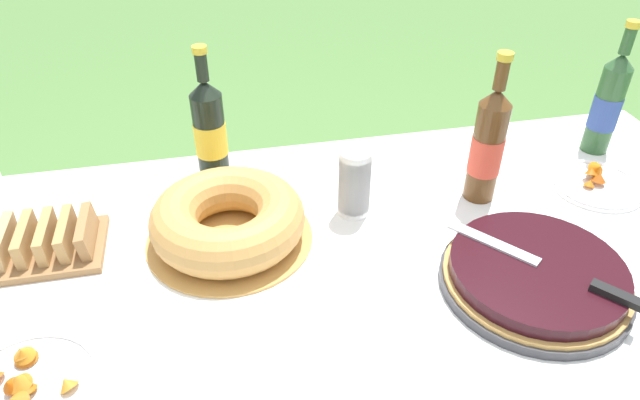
{
  "coord_description": "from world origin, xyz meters",
  "views": [
    {
      "loc": [
        -0.29,
        -0.87,
        1.5
      ],
      "look_at": [
        -0.08,
        0.12,
        0.77
      ],
      "focal_mm": 32.0,
      "sensor_mm": 36.0,
      "label": 1
    }
  ],
  "objects_px": {
    "juice_bottle_red": "(210,130)",
    "snack_plate_left": "(23,388)",
    "snack_plate_near": "(597,183)",
    "cup_stack": "(356,183)",
    "cider_bottle_amber": "(488,146)",
    "berry_tart": "(535,276)",
    "bread_board": "(38,243)",
    "serving_knife": "(555,269)",
    "cider_bottle_green": "(608,104)",
    "bundt_cake": "(228,220)"
  },
  "relations": [
    {
      "from": "cider_bottle_green",
      "to": "juice_bottle_red",
      "type": "relative_size",
      "value": 1.04
    },
    {
      "from": "cup_stack",
      "to": "cider_bottle_amber",
      "type": "height_order",
      "value": "cider_bottle_amber"
    },
    {
      "from": "snack_plate_near",
      "to": "bread_board",
      "type": "xyz_separation_m",
      "value": [
        -1.28,
        0.02,
        0.02
      ]
    },
    {
      "from": "serving_knife",
      "to": "snack_plate_left",
      "type": "relative_size",
      "value": 1.3
    },
    {
      "from": "snack_plate_near",
      "to": "berry_tart",
      "type": "bearing_deg",
      "value": -138.9
    },
    {
      "from": "bundt_cake",
      "to": "cup_stack",
      "type": "distance_m",
      "value": 0.29
    },
    {
      "from": "serving_knife",
      "to": "bundt_cake",
      "type": "xyz_separation_m",
      "value": [
        -0.59,
        0.29,
        -0.01
      ]
    },
    {
      "from": "berry_tart",
      "to": "cup_stack",
      "type": "distance_m",
      "value": 0.42
    },
    {
      "from": "cider_bottle_green",
      "to": "snack_plate_near",
      "type": "distance_m",
      "value": 0.23
    },
    {
      "from": "serving_knife",
      "to": "snack_plate_near",
      "type": "xyz_separation_m",
      "value": [
        0.3,
        0.3,
        -0.05
      ]
    },
    {
      "from": "berry_tart",
      "to": "juice_bottle_red",
      "type": "bearing_deg",
      "value": 137.72
    },
    {
      "from": "serving_knife",
      "to": "bundt_cake",
      "type": "height_order",
      "value": "bundt_cake"
    },
    {
      "from": "serving_knife",
      "to": "juice_bottle_red",
      "type": "bearing_deg",
      "value": 8.61
    },
    {
      "from": "bundt_cake",
      "to": "juice_bottle_red",
      "type": "height_order",
      "value": "juice_bottle_red"
    },
    {
      "from": "cup_stack",
      "to": "serving_knife",
      "type": "bearing_deg",
      "value": -48.02
    },
    {
      "from": "juice_bottle_red",
      "to": "snack_plate_left",
      "type": "bearing_deg",
      "value": -120.0
    },
    {
      "from": "cider_bottle_green",
      "to": "bundt_cake",
      "type": "bearing_deg",
      "value": -169.68
    },
    {
      "from": "snack_plate_near",
      "to": "serving_knife",
      "type": "bearing_deg",
      "value": -135.01
    },
    {
      "from": "snack_plate_near",
      "to": "snack_plate_left",
      "type": "xyz_separation_m",
      "value": [
        -1.24,
        -0.34,
        0.0
      ]
    },
    {
      "from": "cup_stack",
      "to": "berry_tart",
      "type": "bearing_deg",
      "value": -47.8
    },
    {
      "from": "cup_stack",
      "to": "snack_plate_near",
      "type": "height_order",
      "value": "cup_stack"
    },
    {
      "from": "snack_plate_left",
      "to": "bread_board",
      "type": "height_order",
      "value": "bread_board"
    },
    {
      "from": "cup_stack",
      "to": "snack_plate_left",
      "type": "bearing_deg",
      "value": -150.68
    },
    {
      "from": "berry_tart",
      "to": "cider_bottle_amber",
      "type": "bearing_deg",
      "value": 85.32
    },
    {
      "from": "serving_knife",
      "to": "juice_bottle_red",
      "type": "relative_size",
      "value": 0.92
    },
    {
      "from": "serving_knife",
      "to": "cider_bottle_green",
      "type": "xyz_separation_m",
      "value": [
        0.4,
        0.47,
        0.07
      ]
    },
    {
      "from": "berry_tart",
      "to": "cider_bottle_amber",
      "type": "distance_m",
      "value": 0.33
    },
    {
      "from": "berry_tart",
      "to": "cider_bottle_green",
      "type": "relative_size",
      "value": 1.04
    },
    {
      "from": "cup_stack",
      "to": "cider_bottle_green",
      "type": "distance_m",
      "value": 0.72
    },
    {
      "from": "cup_stack",
      "to": "bread_board",
      "type": "distance_m",
      "value": 0.68
    },
    {
      "from": "berry_tart",
      "to": "serving_knife",
      "type": "xyz_separation_m",
      "value": [
        0.02,
        -0.02,
        0.04
      ]
    },
    {
      "from": "cider_bottle_green",
      "to": "snack_plate_left",
      "type": "distance_m",
      "value": 1.44
    },
    {
      "from": "serving_knife",
      "to": "bundt_cake",
      "type": "bearing_deg",
      "value": 24.98
    },
    {
      "from": "juice_bottle_red",
      "to": "cup_stack",
      "type": "bearing_deg",
      "value": -36.25
    },
    {
      "from": "bread_board",
      "to": "snack_plate_near",
      "type": "bearing_deg",
      "value": -0.85
    },
    {
      "from": "bundt_cake",
      "to": "cider_bottle_amber",
      "type": "distance_m",
      "value": 0.6
    },
    {
      "from": "bundt_cake",
      "to": "cup_stack",
      "type": "relative_size",
      "value": 2.19
    },
    {
      "from": "berry_tart",
      "to": "juice_bottle_red",
      "type": "relative_size",
      "value": 1.09
    },
    {
      "from": "cider_bottle_amber",
      "to": "juice_bottle_red",
      "type": "height_order",
      "value": "cider_bottle_amber"
    },
    {
      "from": "cider_bottle_amber",
      "to": "bread_board",
      "type": "distance_m",
      "value": 0.99
    },
    {
      "from": "snack_plate_near",
      "to": "bread_board",
      "type": "relative_size",
      "value": 0.83
    },
    {
      "from": "serving_knife",
      "to": "cider_bottle_amber",
      "type": "height_order",
      "value": "cider_bottle_amber"
    },
    {
      "from": "snack_plate_left",
      "to": "cider_bottle_amber",
      "type": "bearing_deg",
      "value": 20.92
    },
    {
      "from": "snack_plate_near",
      "to": "snack_plate_left",
      "type": "bearing_deg",
      "value": -164.87
    },
    {
      "from": "cider_bottle_green",
      "to": "bread_board",
      "type": "xyz_separation_m",
      "value": [
        -1.38,
        -0.15,
        -0.11
      ]
    },
    {
      "from": "serving_knife",
      "to": "cider_bottle_amber",
      "type": "bearing_deg",
      "value": -39.98
    },
    {
      "from": "bundt_cake",
      "to": "snack_plate_left",
      "type": "bearing_deg",
      "value": -137.84
    },
    {
      "from": "serving_knife",
      "to": "juice_bottle_red",
      "type": "height_order",
      "value": "juice_bottle_red"
    },
    {
      "from": "juice_bottle_red",
      "to": "cider_bottle_green",
      "type": "bearing_deg",
      "value": -4.79
    },
    {
      "from": "serving_knife",
      "to": "snack_plate_near",
      "type": "height_order",
      "value": "serving_knife"
    }
  ]
}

